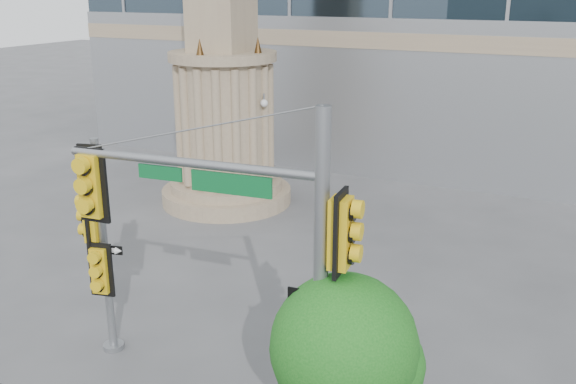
% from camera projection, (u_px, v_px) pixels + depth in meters
% --- Properties ---
extents(monument, '(4.40, 4.40, 16.60)m').
position_uv_depth(monument, '(222.00, 38.00, 20.44)').
color(monument, gray).
rests_on(monument, ground).
extents(main_signal_pole, '(4.40, 0.77, 5.67)m').
position_uv_depth(main_signal_pole, '(253.00, 251.00, 9.12)').
color(main_signal_pole, slate).
rests_on(main_signal_pole, ground).
extents(secondary_signal_pole, '(0.82, 0.59, 4.43)m').
position_uv_depth(secondary_signal_pole, '(98.00, 232.00, 12.31)').
color(secondary_signal_pole, slate).
rests_on(secondary_signal_pole, ground).
extents(street_tree, '(2.15, 2.10, 3.35)m').
position_uv_depth(street_tree, '(347.00, 353.00, 9.00)').
color(street_tree, gray).
rests_on(street_tree, ground).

